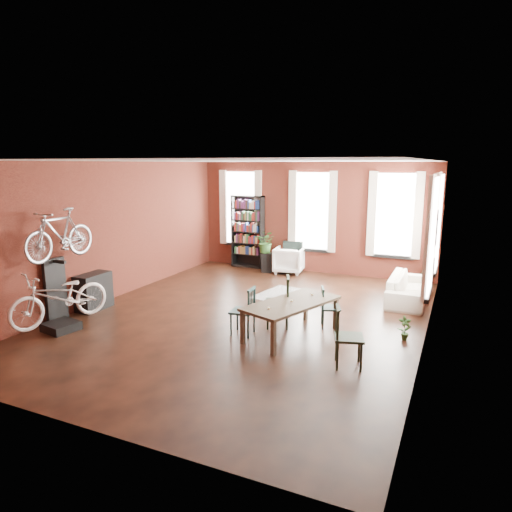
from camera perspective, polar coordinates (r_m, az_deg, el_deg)
The scene contains 19 objects.
room at distance 9.61m, azimuth 1.67°, elevation 5.43°, with size 9.00×9.04×3.22m.
dining_table at distance 8.53m, azimuth 4.43°, elevation -7.86°, with size 0.88×1.93×0.66m, color #483B2B.
dining_chair_a at distance 8.56m, azimuth -1.69°, elevation -6.88°, with size 0.42×0.42×0.91m, color #183535.
dining_chair_b at distance 8.95m, azimuth 2.70°, elevation -5.74°, with size 0.46×0.46×1.00m, color black.
dining_chair_c at distance 7.39m, azimuth 11.55°, elevation -9.92°, with size 0.44×0.44×0.96m, color #1D301C.
dining_chair_d at distance 9.05m, azimuth 9.29°, elevation -6.39°, with size 0.37×0.37×0.79m, color #1A3A38.
bookshelf at distance 13.99m, azimuth -1.03°, elevation 3.07°, with size 1.00×0.32×2.20m, color black.
white_armchair at distance 13.36m, azimuth 4.14°, elevation -0.35°, with size 0.81×0.76×0.83m, color white.
cream_sofa at distance 11.19m, azimuth 18.57°, elevation -3.31°, with size 2.08×0.61×0.81m, color beige.
striped_rug at distance 11.25m, azimuth 2.99°, elevation -4.76°, with size 0.88×1.40×0.01m, color black.
bike_trainer at distance 9.61m, azimuth -23.18°, elevation -8.09°, with size 0.56×0.56×0.16m, color black.
bike_wall_rack at distance 10.05m, azimuth -23.77°, elevation -3.91°, with size 0.16×0.60×1.30m, color black.
console_table at distance 10.62m, azimuth -19.64°, elevation -4.19°, with size 0.40×0.80×0.80m, color black.
plant_stand at distance 13.43m, azimuth 1.38°, elevation -0.82°, with size 0.29×0.29×0.57m, color black.
plant_by_sofa at distance 12.89m, azimuth 20.24°, elevation -2.80°, with size 0.32×0.57×0.25m, color #355C25.
plant_small at distance 8.82m, azimuth 18.04°, elevation -9.46°, with size 0.23×0.44×0.16m, color #2A5D25.
bicycle_floor at distance 9.32m, azimuth -23.51°, elevation -2.00°, with size 0.67×1.02×1.94m, color silver.
bicycle_hung at distance 9.60m, azimuth -23.48°, elevation 4.46°, with size 0.47×1.00×1.66m, color #A5A8AD.
plant_on_stand at distance 13.33m, azimuth 1.27°, elevation 1.48°, with size 0.59×0.66×0.51m, color #306026.
Camera 1 is at (3.93, -8.20, 3.15)m, focal length 32.00 mm.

